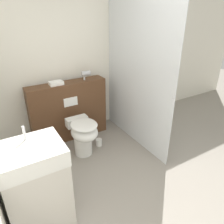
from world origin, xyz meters
The scene contains 9 objects.
ground_plane centered at (0.00, 0.00, 0.00)m, with size 12.00×12.00×0.00m, color gray.
wall_back centered at (0.00, 2.12, 1.25)m, with size 8.00×0.06×2.50m.
partition_panel centered at (-0.19, 1.90, 0.48)m, with size 1.24×0.26×0.97m.
shower_glass centered at (0.69, 1.30, 1.06)m, with size 0.04×1.59×2.13m.
toilet centered at (-0.20, 1.33, 0.34)m, with size 0.38×0.56×0.55m.
sink_vanity centered at (-1.05, 0.49, 0.47)m, with size 0.57×0.48×1.08m.
hair_drier centered at (0.15, 1.88, 1.07)m, with size 0.17×0.08×0.14m.
folded_towel centered at (-0.35, 1.89, 0.99)m, with size 0.20×0.15×0.05m.
spare_toilet_roll centered at (0.09, 1.41, 0.06)m, with size 0.10×0.10×0.12m.
Camera 1 is at (-1.22, -1.21, 2.04)m, focal length 35.00 mm.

